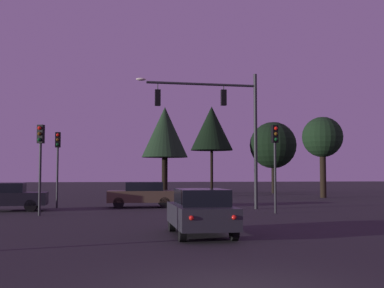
{
  "coord_description": "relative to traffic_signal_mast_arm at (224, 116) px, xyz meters",
  "views": [
    {
      "loc": [
        -1.78,
        -8.19,
        2.03
      ],
      "look_at": [
        1.88,
        18.7,
        3.67
      ],
      "focal_mm": 45.53,
      "sensor_mm": 36.0,
      "label": 1
    }
  ],
  "objects": [
    {
      "name": "traffic_light_corner_left",
      "position": [
        -9.47,
        2.42,
        -2.13
      ],
      "size": [
        0.3,
        0.35,
        4.46
      ],
      "color": "#232326",
      "rests_on": "ground"
    },
    {
      "name": "car_crossing_right",
      "position": [
        -12.04,
        0.44,
        -4.49
      ],
      "size": [
        4.68,
        2.07,
        1.52
      ],
      "color": "black",
      "rests_on": "ground"
    },
    {
      "name": "tree_center_horizon",
      "position": [
        10.87,
        11.88,
        -0.28
      ],
      "size": [
        3.39,
        3.39,
        6.78
      ],
      "color": "black",
      "rests_on": "ground"
    },
    {
      "name": "tree_left_far",
      "position": [
        9.55,
        21.46,
        -0.36
      ],
      "size": [
        4.79,
        4.79,
        7.34
      ],
      "color": "black",
      "rests_on": "ground"
    },
    {
      "name": "tree_right_cluster",
      "position": [
        3.21,
        21.96,
        1.35
      ],
      "size": [
        4.34,
        4.34,
        8.92
      ],
      "color": "black",
      "rests_on": "ground"
    },
    {
      "name": "traffic_signal_mast_arm",
      "position": [
        0.0,
        0.0,
        0.0
      ],
      "size": [
        6.96,
        0.66,
        7.76
      ],
      "color": "#232326",
      "rests_on": "ground"
    },
    {
      "name": "car_nearside_lane",
      "position": [
        -3.05,
        -11.22,
        -4.49
      ],
      "size": [
        1.88,
        4.06,
        1.52
      ],
      "color": "#232328",
      "rests_on": "ground"
    },
    {
      "name": "car_crossing_left",
      "position": [
        -4.51,
        2.33,
        -4.49
      ],
      "size": [
        4.14,
        1.82,
        1.52
      ],
      "color": "#473828",
      "rests_on": "ground"
    },
    {
      "name": "traffic_light_median",
      "position": [
        2.08,
        -2.93,
        -2.11
      ],
      "size": [
        0.33,
        0.37,
        4.49
      ],
      "color": "#232326",
      "rests_on": "ground"
    },
    {
      "name": "traffic_light_corner_right",
      "position": [
        -9.59,
        -2.74,
        -2.18
      ],
      "size": [
        0.36,
        0.39,
        4.38
      ],
      "color": "#232326",
      "rests_on": "ground"
    },
    {
      "name": "ground_plane",
      "position": [
        -3.71,
        5.71,
        -5.28
      ],
      "size": [
        168.0,
        168.0,
        0.0
      ],
      "primitive_type": "plane",
      "color": "#262326",
      "rests_on": "ground"
    },
    {
      "name": "tree_behind_sign",
      "position": [
        -2.17,
        14.74,
        0.26
      ],
      "size": [
        3.97,
        3.97,
        7.77
      ],
      "color": "black",
      "rests_on": "ground"
    }
  ]
}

